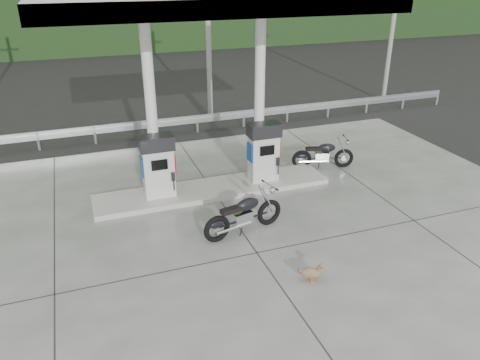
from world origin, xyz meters
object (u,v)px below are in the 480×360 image
object	(u,v)px
motorcycle_right	(323,155)
duck	(311,273)
gas_pump_left	(158,166)
gas_pump_right	(264,152)
motorcycle_left	(244,215)

from	to	relation	value
motorcycle_right	duck	xyz separation A→B (m)	(-3.27, -5.38, -0.26)
gas_pump_left	duck	size ratio (longest dim) A/B	3.19
gas_pump_right	duck	size ratio (longest dim) A/B	3.19
duck	gas_pump_left	bearing A→B (deg)	139.65
motorcycle_right	gas_pump_right	bearing A→B (deg)	-153.05
gas_pump_left	gas_pump_right	bearing A→B (deg)	0.00
gas_pump_right	motorcycle_right	distance (m)	2.47
duck	motorcycle_left	bearing A→B (deg)	129.83
gas_pump_left	motorcycle_right	world-z (taller)	gas_pump_left
gas_pump_right	duck	bearing A→B (deg)	-100.64
gas_pump_right	motorcycle_left	bearing A→B (deg)	-121.90
gas_pump_left	gas_pump_right	xyz separation A→B (m)	(3.20, 0.00, 0.00)
gas_pump_right	motorcycle_left	world-z (taller)	gas_pump_right
motorcycle_left	duck	size ratio (longest dim) A/B	3.75
gas_pump_right	motorcycle_right	size ratio (longest dim) A/B	0.93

